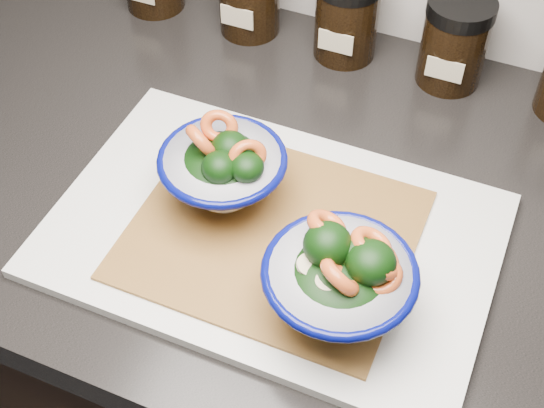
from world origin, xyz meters
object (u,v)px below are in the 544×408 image
at_px(cutting_board, 272,235).
at_px(spice_jar_c, 347,16).
at_px(bowl_left, 224,170).
at_px(bowl_right, 341,281).
at_px(spice_jar_d, 455,42).

xyz_separation_m(cutting_board, spice_jar_c, (-0.04, 0.32, 0.05)).
bearing_deg(bowl_left, bowl_right, -28.84).
xyz_separation_m(bowl_left, bowl_right, (0.16, -0.09, 0.00)).
xyz_separation_m(bowl_right, spice_jar_d, (0.01, 0.39, -0.00)).
distance_m(cutting_board, bowl_left, 0.08).
distance_m(bowl_left, spice_jar_d, 0.34).
height_order(cutting_board, bowl_right, bowl_right).
relative_size(bowl_right, spice_jar_c, 1.25).
distance_m(bowl_right, spice_jar_c, 0.41).
distance_m(cutting_board, spice_jar_c, 0.33).
distance_m(bowl_right, spice_jar_d, 0.39).
xyz_separation_m(cutting_board, bowl_left, (-0.06, 0.02, 0.05)).
bearing_deg(bowl_left, spice_jar_c, 85.10).
xyz_separation_m(cutting_board, bowl_right, (0.09, -0.07, 0.06)).
height_order(cutting_board, spice_jar_d, spice_jar_d).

